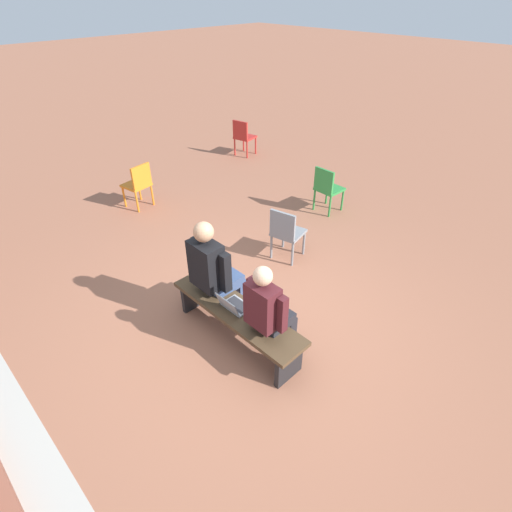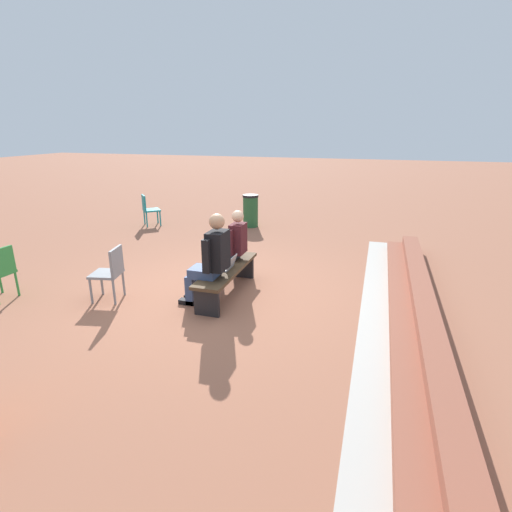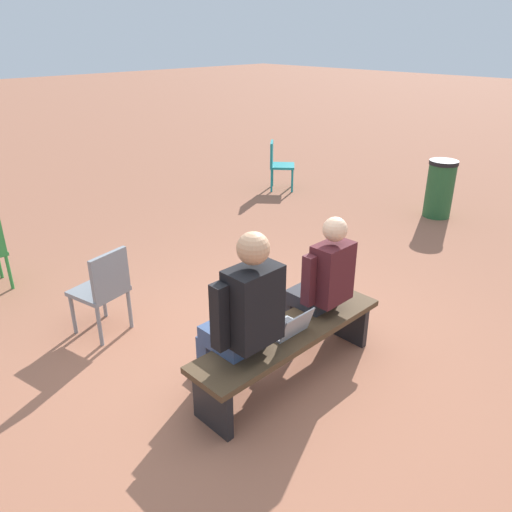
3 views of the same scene
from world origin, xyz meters
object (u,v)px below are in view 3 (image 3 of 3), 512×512
(person_student, at_px, (321,282))
(litter_bin, at_px, (440,189))
(person_adult, at_px, (243,315))
(bench, at_px, (290,341))
(laptop, at_px, (289,327))
(plastic_chair_near_bench_right, at_px, (104,287))
(plastic_chair_far_left, at_px, (278,162))

(person_student, distance_m, litter_bin, 4.18)
(person_adult, height_order, litter_bin, person_adult)
(bench, relative_size, person_student, 1.40)
(laptop, distance_m, litter_bin, 4.66)
(person_adult, bearing_deg, bench, 170.77)
(plastic_chair_near_bench_right, relative_size, plastic_chair_far_left, 1.00)
(plastic_chair_near_bench_right, xyz_separation_m, plastic_chair_far_left, (-4.52, -2.10, 0.00))
(bench, bearing_deg, plastic_chair_far_left, -135.57)
(person_adult, bearing_deg, person_student, 179.53)
(bench, xyz_separation_m, plastic_chair_near_bench_right, (0.71, -1.62, 0.13))
(person_student, xyz_separation_m, plastic_chair_far_left, (-3.36, -3.66, -0.21))
(bench, relative_size, laptop, 5.62)
(bench, xyz_separation_m, person_adult, (0.44, -0.07, 0.39))
(bench, distance_m, laptop, 0.15)
(bench, height_order, plastic_chair_far_left, plastic_chair_far_left)
(person_student, xyz_separation_m, plastic_chair_near_bench_right, (1.15, -1.56, -0.21))
(litter_bin, bearing_deg, plastic_chair_far_left, -75.45)
(laptop, height_order, plastic_chair_near_bench_right, plastic_chair_near_bench_right)
(bench, bearing_deg, person_adult, -9.23)
(plastic_chair_near_bench_right, bearing_deg, person_student, 126.52)
(plastic_chair_far_left, bearing_deg, laptop, 44.27)
(person_student, height_order, plastic_chair_near_bench_right, person_student)
(bench, xyz_separation_m, person_student, (-0.44, -0.06, 0.34))
(person_student, bearing_deg, plastic_chair_near_bench_right, -53.48)
(person_student, distance_m, laptop, 0.52)
(laptop, distance_m, plastic_chair_near_bench_right, 1.77)
(laptop, relative_size, plastic_chair_near_bench_right, 0.38)
(plastic_chair_far_left, bearing_deg, litter_bin, 104.55)
(laptop, relative_size, plastic_chair_far_left, 0.38)
(person_student, bearing_deg, person_adult, -0.47)
(plastic_chair_far_left, relative_size, litter_bin, 0.98)
(plastic_chair_far_left, bearing_deg, plastic_chair_near_bench_right, 24.99)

